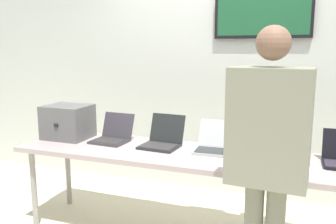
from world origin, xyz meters
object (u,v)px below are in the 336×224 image
Objects in this scene: laptop_station_1 at (162,139)px; coffee_mug at (289,169)px; workbench at (187,159)px; equipment_box at (68,122)px; laptop_station_2 at (219,144)px; person at (268,147)px; laptop_station_3 at (279,149)px; laptop_station_0 at (113,135)px.

laptop_station_1 reaches higher than coffee_mug.
workbench is at bearing -24.56° from laptop_station_1.
equipment_box reaches higher than laptop_station_2.
person is 19.37× the size of coffee_mug.
coffee_mug is (0.78, -0.25, 0.09)m from workbench.
workbench is 0.28m from laptop_station_2.
laptop_station_2 is at bearing 144.61° from coffee_mug.
laptop_station_3 is 0.23× the size of person.
coffee_mug is at bearing -17.81° from workbench.
laptop_station_0 is at bearing 152.32° from person.
laptop_station_0 is (-0.74, 0.12, 0.11)m from workbench.
laptop_station_0 is 1.44m from laptop_station_3.
laptop_station_2 is 0.23× the size of person.
laptop_station_1 is 4.09× the size of coffee_mug.
coffee_mug is at bearing -78.23° from laptop_station_3.
laptop_station_2 is at bearing 2.52° from equipment_box.
equipment_box is at bearing 159.20° from person.
equipment_box reaches higher than laptop_station_1.
laptop_station_2 reaches higher than coffee_mug.
laptop_station_1 is at bearing 2.28° from equipment_box.
equipment_box is 1.05× the size of laptop_station_3.
laptop_station_0 is at bearing 171.04° from workbench.
equipment_box is 1.20× the size of laptop_station_0.
laptop_station_0 is 0.87× the size of laptop_station_3.
coffee_mug is at bearing -35.39° from laptop_station_2.
workbench is 7.51× the size of laptop_station_3.
equipment_box reaches higher than laptop_station_3.
workbench is at bearing -4.02° from equipment_box.
laptop_station_0 is at bearing 4.27° from equipment_box.
laptop_station_1 is 0.94× the size of laptop_station_2.
equipment_box is 0.24× the size of person.
person is 0.46m from coffee_mug.
laptop_station_2 is at bearing 179.87° from laptop_station_3.
person is (-0.03, -0.77, 0.22)m from laptop_station_3.
laptop_station_3 is (0.70, 0.14, 0.11)m from workbench.
equipment_box is (-1.19, 0.08, 0.20)m from workbench.
person is at bearing -27.68° from laptop_station_0.
laptop_station_1 is (0.93, 0.04, -0.10)m from equipment_box.
coffee_mug is at bearing -19.58° from laptop_station_1.
workbench is 8.61× the size of laptop_station_0.
laptop_station_0 is 1.57m from coffee_mug.
workbench is at bearing -146.52° from laptop_station_2.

